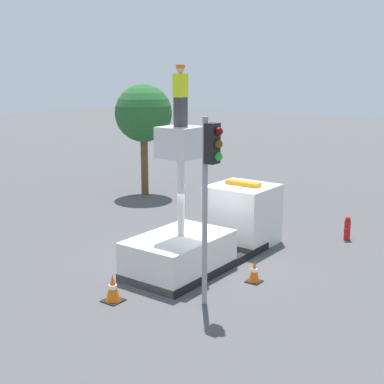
{
  "coord_description": "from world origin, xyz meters",
  "views": [
    {
      "loc": [
        -13.18,
        -9.48,
        6.01
      ],
      "look_at": [
        -1.63,
        -0.94,
        2.79
      ],
      "focal_mm": 50.0,
      "sensor_mm": 36.0,
      "label": 1
    }
  ],
  "objects_px": {
    "fire_hydrant": "(347,228)",
    "traffic_cone_rear": "(113,289)",
    "bucket_truck": "(212,231)",
    "traffic_light_pole": "(210,175)",
    "tree_left_bg": "(144,114)",
    "worker": "(181,96)",
    "traffic_cone_curbside": "(254,272)"
  },
  "relations": [
    {
      "from": "bucket_truck",
      "to": "traffic_light_pole",
      "type": "height_order",
      "value": "traffic_light_pole"
    },
    {
      "from": "traffic_light_pole",
      "to": "traffic_cone_rear",
      "type": "relative_size",
      "value": 6.57
    },
    {
      "from": "fire_hydrant",
      "to": "bucket_truck",
      "type": "bearing_deg",
      "value": 147.69
    },
    {
      "from": "traffic_light_pole",
      "to": "tree_left_bg",
      "type": "xyz_separation_m",
      "value": [
        8.84,
        10.05,
        0.52
      ]
    },
    {
      "from": "traffic_cone_curbside",
      "to": "tree_left_bg",
      "type": "height_order",
      "value": "tree_left_bg"
    },
    {
      "from": "bucket_truck",
      "to": "worker",
      "type": "relative_size",
      "value": 3.64
    },
    {
      "from": "traffic_cone_curbside",
      "to": "worker",
      "type": "bearing_deg",
      "value": 106.96
    },
    {
      "from": "traffic_cone_rear",
      "to": "traffic_cone_curbside",
      "type": "relative_size",
      "value": 1.12
    },
    {
      "from": "traffic_light_pole",
      "to": "fire_hydrant",
      "type": "height_order",
      "value": "traffic_light_pole"
    },
    {
      "from": "bucket_truck",
      "to": "tree_left_bg",
      "type": "height_order",
      "value": "tree_left_bg"
    },
    {
      "from": "fire_hydrant",
      "to": "worker",
      "type": "bearing_deg",
      "value": 155.06
    },
    {
      "from": "traffic_cone_rear",
      "to": "bucket_truck",
      "type": "bearing_deg",
      "value": -2.37
    },
    {
      "from": "traffic_cone_rear",
      "to": "tree_left_bg",
      "type": "height_order",
      "value": "tree_left_bg"
    },
    {
      "from": "bucket_truck",
      "to": "traffic_cone_curbside",
      "type": "xyz_separation_m",
      "value": [
        -0.98,
        -2.18,
        -0.61
      ]
    },
    {
      "from": "traffic_light_pole",
      "to": "traffic_cone_rear",
      "type": "xyz_separation_m",
      "value": [
        -1.34,
        2.2,
        -3.15
      ]
    },
    {
      "from": "fire_hydrant",
      "to": "traffic_cone_curbside",
      "type": "relative_size",
      "value": 1.32
    },
    {
      "from": "worker",
      "to": "fire_hydrant",
      "type": "height_order",
      "value": "worker"
    },
    {
      "from": "traffic_light_pole",
      "to": "traffic_cone_rear",
      "type": "distance_m",
      "value": 4.07
    },
    {
      "from": "fire_hydrant",
      "to": "traffic_cone_curbside",
      "type": "height_order",
      "value": "fire_hydrant"
    },
    {
      "from": "bucket_truck",
      "to": "tree_left_bg",
      "type": "bearing_deg",
      "value": 54.27
    },
    {
      "from": "traffic_cone_rear",
      "to": "traffic_cone_curbside",
      "type": "xyz_separation_m",
      "value": [
        3.43,
        -2.37,
        -0.04
      ]
    },
    {
      "from": "traffic_cone_rear",
      "to": "traffic_cone_curbside",
      "type": "distance_m",
      "value": 4.17
    },
    {
      "from": "worker",
      "to": "fire_hydrant",
      "type": "bearing_deg",
      "value": -24.94
    },
    {
      "from": "bucket_truck",
      "to": "traffic_light_pole",
      "type": "relative_size",
      "value": 1.29
    },
    {
      "from": "worker",
      "to": "bucket_truck",
      "type": "bearing_deg",
      "value": 0.0
    },
    {
      "from": "fire_hydrant",
      "to": "traffic_cone_rear",
      "type": "distance_m",
      "value": 9.49
    },
    {
      "from": "bucket_truck",
      "to": "traffic_cone_curbside",
      "type": "relative_size",
      "value": 9.42
    },
    {
      "from": "fire_hydrant",
      "to": "traffic_cone_curbside",
      "type": "xyz_separation_m",
      "value": [
        -5.54,
        0.7,
        -0.12
      ]
    },
    {
      "from": "tree_left_bg",
      "to": "traffic_cone_rear",
      "type": "bearing_deg",
      "value": -142.39
    },
    {
      "from": "tree_left_bg",
      "to": "fire_hydrant",
      "type": "bearing_deg",
      "value": -96.33
    },
    {
      "from": "traffic_light_pole",
      "to": "worker",
      "type": "bearing_deg",
      "value": 54.81
    },
    {
      "from": "bucket_truck",
      "to": "traffic_cone_rear",
      "type": "xyz_separation_m",
      "value": [
        -4.41,
        0.18,
        -0.57
      ]
    }
  ]
}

